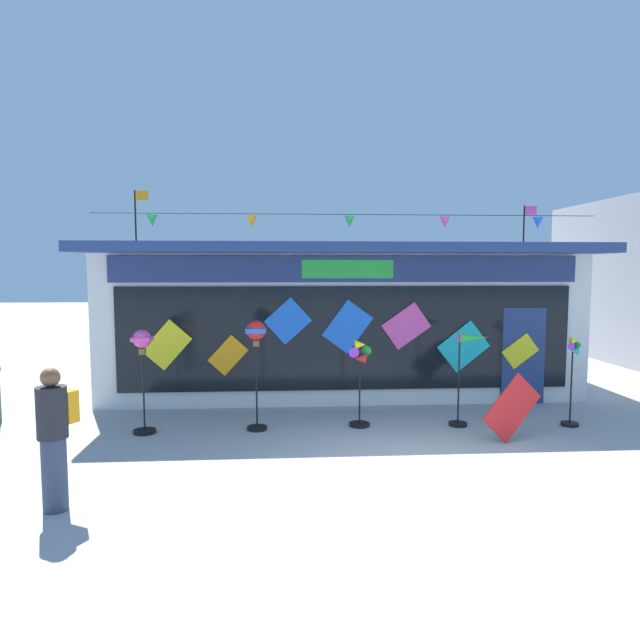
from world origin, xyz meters
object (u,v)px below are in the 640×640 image
wind_spinner_left (256,345)px  wind_spinner_center_right (469,363)px  wind_spinner_center_left (360,370)px  wind_spinner_far_left (143,358)px  wind_spinner_right (572,377)px  person_near_camera (54,435)px  kite_shop_building (334,314)px  display_kite_on_ground (512,408)px

wind_spinner_left → wind_spinner_center_right: wind_spinner_left is taller
wind_spinner_center_left → wind_spinner_far_left: bearing=-177.8°
wind_spinner_right → wind_spinner_center_right: bearing=175.0°
person_near_camera → wind_spinner_center_right: bearing=56.0°
wind_spinner_center_left → wind_spinner_right: size_ratio=0.97×
wind_spinner_far_left → wind_spinner_left: bearing=2.1°
wind_spinner_far_left → wind_spinner_center_right: wind_spinner_far_left is taller
kite_shop_building → wind_spinner_center_left: 4.30m
wind_spinner_left → display_kite_on_ground: (4.18, -0.89, -0.95)m
wind_spinner_center_left → kite_shop_building: bearing=90.8°
wind_spinner_center_left → wind_spinner_right: 3.77m
kite_shop_building → person_near_camera: (-3.95, -7.42, -0.78)m
wind_spinner_left → person_near_camera: wind_spinner_left is taller
wind_spinner_left → wind_spinner_center_right: 3.76m
wind_spinner_right → wind_spinner_center_left: bearing=176.6°
wind_spinner_far_left → wind_spinner_center_right: bearing=0.8°
wind_spinner_right → wind_spinner_far_left: bearing=179.4°
wind_spinner_center_left → wind_spinner_left: bearing=-177.7°
wind_spinner_far_left → wind_spinner_center_left: (3.72, 0.14, -0.28)m
wind_spinner_left → wind_spinner_right: (5.57, -0.15, -0.60)m
wind_spinner_far_left → person_near_camera: 3.07m
wind_spinner_far_left → wind_spinner_center_left: wind_spinner_far_left is taller
kite_shop_building → wind_spinner_far_left: 5.73m
wind_spinner_far_left → wind_spinner_right: wind_spinner_far_left is taller
wind_spinner_right → display_kite_on_ground: wind_spinner_right is taller
wind_spinner_left → display_kite_on_ground: 4.38m
display_kite_on_ground → wind_spinner_center_left: bearing=157.7°
wind_spinner_far_left → wind_spinner_left: 1.92m
kite_shop_building → wind_spinner_left: bearing=-112.1°
wind_spinner_right → person_near_camera: size_ratio=0.95×
wind_spinner_center_left → display_kite_on_ground: 2.60m
wind_spinner_center_left → person_near_camera: person_near_camera is taller
wind_spinner_far_left → wind_spinner_center_right: size_ratio=1.06×
kite_shop_building → display_kite_on_ground: size_ratio=10.33×
wind_spinner_center_left → person_near_camera: (-4.00, -3.17, -0.13)m
wind_spinner_far_left → wind_spinner_right: 7.49m
wind_spinner_center_right → wind_spinner_right: size_ratio=1.04×
kite_shop_building → wind_spinner_far_left: bearing=-129.9°
wind_spinner_far_left → display_kite_on_ground: bearing=-7.7°
wind_spinner_right → person_near_camera: 8.30m
wind_spinner_center_right → display_kite_on_ground: bearing=-64.4°
display_kite_on_ground → wind_spinner_left: bearing=167.9°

